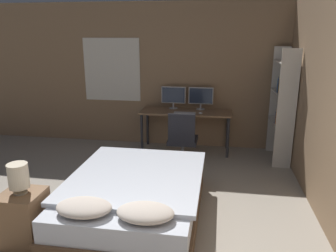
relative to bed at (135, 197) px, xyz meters
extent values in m
cube|color=#8E7051|center=(0.23, 2.78, 1.09)|extent=(12.00, 0.06, 2.70)
cube|color=silver|center=(-1.14, 2.74, 1.20)|extent=(1.11, 0.01, 1.20)
cube|color=black|center=(-1.14, 2.74, 1.20)|extent=(1.03, 0.01, 1.12)
cube|color=brown|center=(0.00, 0.02, -0.15)|extent=(1.51, 2.03, 0.22)
cube|color=silver|center=(0.00, 0.02, 0.08)|extent=(1.45, 1.97, 0.24)
cube|color=silver|center=(0.00, 0.14, 0.22)|extent=(1.55, 1.71, 0.05)
ellipsoid|color=beige|center=(-0.30, -0.75, 0.26)|extent=(0.55, 0.38, 0.13)
ellipsoid|color=beige|center=(0.30, -0.75, 0.26)|extent=(0.55, 0.38, 0.13)
cube|color=brown|center=(-1.02, -0.66, 0.03)|extent=(0.41, 0.41, 0.57)
cylinder|color=gray|center=(-1.02, -0.66, 0.32)|extent=(0.14, 0.14, 0.01)
cylinder|color=gray|center=(-1.02, -0.66, 0.35)|extent=(0.02, 0.02, 0.05)
cylinder|color=beige|center=(-1.02, -0.66, 0.50)|extent=(0.20, 0.20, 0.25)
cube|color=#846042|center=(0.34, 2.41, 0.49)|extent=(1.65, 0.59, 0.03)
cylinder|color=#2D2D33|center=(-0.43, 2.17, 0.11)|extent=(0.05, 0.05, 0.73)
cylinder|color=#2D2D33|center=(1.12, 2.17, 0.11)|extent=(0.05, 0.05, 0.73)
cylinder|color=#2D2D33|center=(-0.43, 2.66, 0.11)|extent=(0.05, 0.05, 0.73)
cylinder|color=#2D2D33|center=(1.12, 2.66, 0.11)|extent=(0.05, 0.05, 0.73)
cylinder|color=#B7B7BC|center=(0.08, 2.61, 0.51)|extent=(0.16, 0.16, 0.01)
cylinder|color=#B7B7BC|center=(0.08, 2.61, 0.56)|extent=(0.03, 0.03, 0.09)
cube|color=#B7B7BC|center=(0.08, 2.61, 0.76)|extent=(0.46, 0.03, 0.31)
cube|color=#232D42|center=(0.08, 2.59, 0.76)|extent=(0.43, 0.00, 0.28)
cylinder|color=#B7B7BC|center=(0.60, 2.61, 0.51)|extent=(0.16, 0.16, 0.01)
cylinder|color=#B7B7BC|center=(0.60, 2.61, 0.56)|extent=(0.03, 0.03, 0.09)
cube|color=#B7B7BC|center=(0.60, 2.61, 0.76)|extent=(0.46, 0.03, 0.31)
cube|color=#232D42|center=(0.60, 2.59, 0.76)|extent=(0.43, 0.00, 0.28)
cube|color=#B7B7BC|center=(0.34, 2.23, 0.51)|extent=(0.38, 0.13, 0.02)
ellipsoid|color=#B7B7BC|center=(0.62, 2.23, 0.52)|extent=(0.07, 0.05, 0.04)
cylinder|color=black|center=(0.37, 1.69, -0.24)|extent=(0.52, 0.52, 0.04)
cylinder|color=gray|center=(0.37, 1.69, -0.03)|extent=(0.05, 0.05, 0.36)
cube|color=black|center=(0.37, 1.69, 0.18)|extent=(0.47, 0.47, 0.07)
cube|color=black|center=(0.37, 1.48, 0.45)|extent=(0.42, 0.05, 0.46)
cube|color=beige|center=(1.99, 1.84, 0.70)|extent=(0.29, 0.02, 1.92)
cube|color=beige|center=(1.99, 2.64, 0.70)|extent=(0.29, 0.02, 1.92)
cube|color=beige|center=(1.99, 2.24, 0.42)|extent=(0.29, 0.78, 0.02)
cube|color=beige|center=(1.99, 2.24, 0.93)|extent=(0.29, 0.78, 0.02)
cube|color=beige|center=(1.99, 2.24, 1.43)|extent=(0.29, 0.78, 0.02)
cube|color=gold|center=(1.99, 1.88, 0.56)|extent=(0.24, 0.04, 0.27)
cube|color=#B2332D|center=(1.99, 1.92, 0.52)|extent=(0.24, 0.03, 0.19)
cube|color=#B2332D|center=(1.99, 1.97, 0.52)|extent=(0.24, 0.04, 0.19)
cube|color=orange|center=(1.99, 2.01, 0.56)|extent=(0.24, 0.03, 0.26)
cube|color=orange|center=(1.99, 2.05, 0.53)|extent=(0.24, 0.03, 0.20)
cube|color=#2D4784|center=(1.99, 2.09, 0.53)|extent=(0.24, 0.03, 0.20)
cube|color=#337042|center=(1.99, 1.87, 1.06)|extent=(0.24, 0.03, 0.22)
cube|color=#BCB29E|center=(1.99, 1.91, 1.04)|extent=(0.24, 0.02, 0.18)
cube|color=#B2332D|center=(1.99, 1.94, 1.08)|extent=(0.24, 0.03, 0.26)
cube|color=#337042|center=(1.99, 1.98, 1.05)|extent=(0.24, 0.03, 0.21)
cube|color=gold|center=(1.99, 2.02, 1.08)|extent=(0.24, 0.03, 0.26)
cube|color=#28282D|center=(1.99, 2.06, 1.06)|extent=(0.24, 0.03, 0.22)
cube|color=#2D4784|center=(1.99, 2.11, 1.07)|extent=(0.24, 0.03, 0.25)
cube|color=#2D4784|center=(1.99, 2.14, 1.06)|extent=(0.24, 0.03, 0.22)
cube|color=teal|center=(1.99, 2.18, 1.06)|extent=(0.24, 0.03, 0.22)
camera|label=1|loc=(0.94, -3.40, 1.88)|focal=35.00mm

